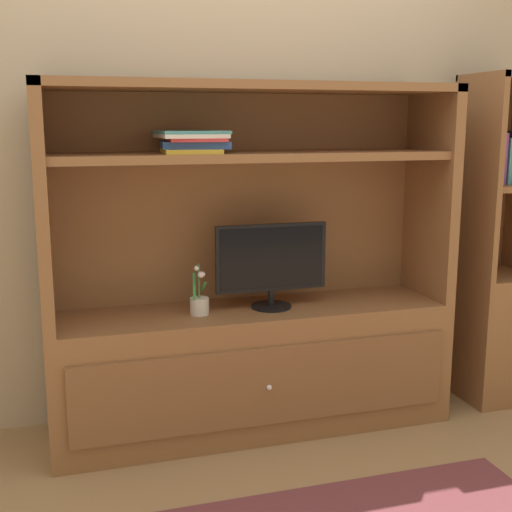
{
  "coord_description": "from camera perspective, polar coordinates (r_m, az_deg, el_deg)",
  "views": [
    {
      "loc": [
        -0.83,
        -2.42,
        1.4
      ],
      "look_at": [
        0.0,
        0.35,
        0.82
      ],
      "focal_mm": 47.15,
      "sensor_mm": 36.0,
      "label": 1
    }
  ],
  "objects": [
    {
      "name": "painted_rear_wall",
      "position": [
        3.28,
        -2.06,
        11.29
      ],
      "size": [
        6.0,
        0.1,
        2.8
      ],
      "primitive_type": "cube",
      "color": "tan",
      "rests_on": "ground_plane"
    },
    {
      "name": "magazine_stack",
      "position": [
        2.88,
        -5.42,
        9.66
      ],
      "size": [
        0.31,
        0.33,
        0.09
      ],
      "color": "gold",
      "rests_on": "media_console"
    },
    {
      "name": "upright_book_row",
      "position": [
        3.5,
        19.61,
        7.8
      ],
      "size": [
        0.14,
        0.18,
        0.25
      ],
      "color": "#2D519E",
      "rests_on": "bookshelf_tall"
    },
    {
      "name": "ground_plane",
      "position": [
        2.92,
        2.08,
        -17.39
      ],
      "size": [
        8.0,
        8.0,
        0.0
      ],
      "primitive_type": "plane",
      "color": "#99754C"
    },
    {
      "name": "tv_monitor",
      "position": [
        3.01,
        1.31,
        -0.53
      ],
      "size": [
        0.51,
        0.18,
        0.38
      ],
      "color": "black",
      "rests_on": "media_console"
    },
    {
      "name": "bookshelf_tall",
      "position": [
        3.63,
        19.66,
        -2.59
      ],
      "size": [
        0.36,
        0.4,
        1.63
      ],
      "color": "brown",
      "rests_on": "ground_plane"
    },
    {
      "name": "media_console",
      "position": [
        3.09,
        -0.31,
        -5.87
      ],
      "size": [
        1.82,
        0.48,
        1.56
      ],
      "color": "brown",
      "rests_on": "ground_plane"
    },
    {
      "name": "potted_plant",
      "position": [
        2.95,
        -4.82,
        -3.98
      ],
      "size": [
        0.08,
        0.08,
        0.23
      ],
      "color": "beige",
      "rests_on": "media_console"
    }
  ]
}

